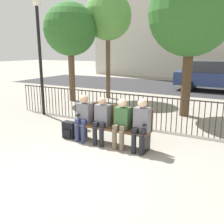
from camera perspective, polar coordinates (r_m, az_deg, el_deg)
name	(u,v)px	position (r m, az deg, el deg)	size (l,w,h in m)	color
ground_plane	(65,177)	(4.64, -10.79, -14.39)	(80.00, 80.00, 0.00)	gray
park_bench	(114,124)	(5.87, 0.37, -2.71)	(1.83, 0.45, 0.92)	#4C331E
seated_person_0	(84,115)	(6.11, -6.52, -0.72)	(0.34, 0.39, 1.14)	navy
seated_person_1	(102,118)	(5.84, -2.37, -1.48)	(0.34, 0.39, 1.13)	black
seated_person_2	(122,121)	(5.60, 2.19, -2.03)	(0.34, 0.39, 1.14)	brown
seated_person_3	(141,123)	(5.41, 6.69, -2.45)	(0.34, 0.39, 1.18)	black
backpack	(69,130)	(6.44, -9.72, -4.08)	(0.33, 0.24, 0.43)	black
fence_railing	(138,108)	(7.21, 6.02, 0.90)	(9.01, 0.03, 0.95)	#2D2823
tree_0	(108,17)	(11.64, -0.94, 20.94)	(2.07, 2.07, 4.66)	brown
tree_1	(70,30)	(11.08, -9.55, 18.03)	(2.19, 2.19, 4.12)	brown
tree_2	(191,14)	(8.71, 17.64, 20.59)	(2.69, 2.69, 4.65)	#4C3823
lamp_post	(39,40)	(8.77, -16.36, 15.54)	(0.28, 0.28, 3.80)	black
street_surface	(195,88)	(15.50, 18.39, 5.20)	(24.00, 6.00, 0.01)	#2B2B2D
parked_car_0	(214,76)	(14.62, 22.38, 7.69)	(4.20, 1.94, 1.62)	navy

